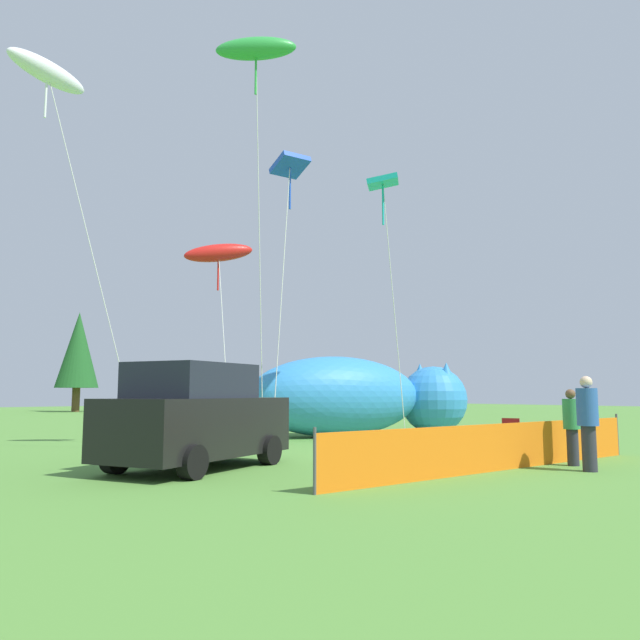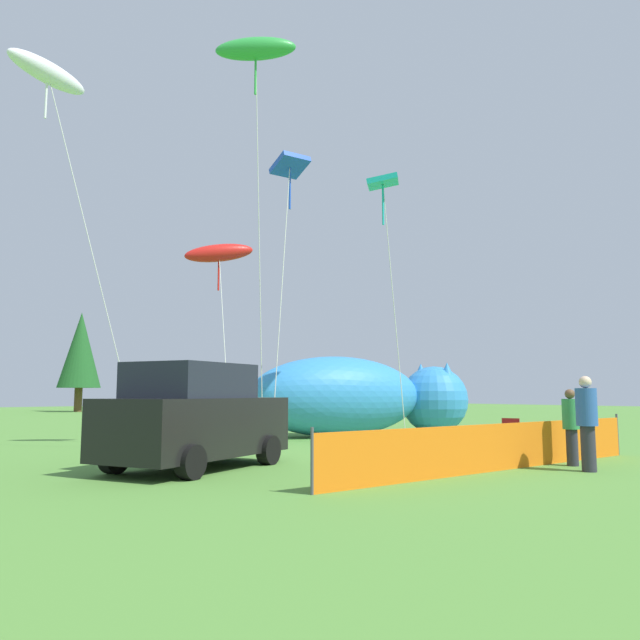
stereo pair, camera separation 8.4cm
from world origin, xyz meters
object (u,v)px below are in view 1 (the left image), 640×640
Objects in this scene: kite_red_lizard at (219,253)px; kite_teal_diamond at (383,187)px; kite_white_ghost at (48,73)px; kite_blue_box at (290,170)px; parked_car at (196,417)px; inflatable_cat at (358,399)px; spectator_in_black_shirt at (572,424)px; spectator_in_blue_shirt at (588,419)px; folding_chair at (510,432)px; kite_green_fish at (256,50)px.

kite_teal_diamond is (2.00, -5.82, 1.31)m from kite_red_lizard.
kite_blue_box is (5.76, -3.34, -2.26)m from kite_white_ghost.
kite_red_lizard reaches higher than parked_car.
kite_red_lizard is 0.86× the size of kite_teal_diamond.
inflatable_cat reaches higher than spectator_in_black_shirt.
parked_car is 2.87× the size of spectator_in_black_shirt.
spectator_in_blue_shirt is at bearing -57.99° from kite_white_ghost.
kite_white_ghost is (-6.98, 11.17, 9.13)m from spectator_in_blue_shirt.
kite_white_ghost is at bearing 122.01° from spectator_in_blue_shirt.
spectator_in_blue_shirt is (-3.57, -9.93, -0.27)m from inflatable_cat.
kite_white_ghost is (-9.21, 8.05, 9.62)m from folding_chair.
inflatable_cat is at bearing 72.65° from spectator_in_black_shirt.
parked_car is 0.67× the size of kite_red_lizard.
kite_red_lizard reaches higher than spectator_in_black_shirt.
kite_white_ghost is at bearing -60.53° from folding_chair.
kite_white_ghost reaches higher than kite_red_lizard.
kite_green_fish is 5.70m from kite_white_ghost.
inflatable_cat reaches higher than parked_car.
spectator_in_black_shirt is (-1.56, -2.44, 0.35)m from folding_chair.
folding_chair is at bearing -71.41° from kite_red_lizard.
spectator_in_blue_shirt reaches higher than spectator_in_black_shirt.
kite_teal_diamond is (6.71, 1.08, 6.53)m from parked_car.
kite_green_fish is at bearing 165.93° from kite_teal_diamond.
parked_car is at bearing -170.82° from kite_teal_diamond.
kite_green_fish is 3.30m from kite_blue_box.
spectator_in_black_shirt is at bearing 38.10° from folding_chair.
inflatable_cat is 9.71m from spectator_in_black_shirt.
kite_white_ghost is (-10.55, 1.23, 8.86)m from inflatable_cat.
kite_blue_box is (1.54, 0.44, -2.89)m from kite_green_fish.
spectator_in_blue_shirt is 0.23× the size of kite_teal_diamond.
folding_chair is 3.87m from spectator_in_blue_shirt.
parked_car is 8.09m from folding_chair.
kite_teal_diamond is at bearing -14.07° from kite_green_fish.
kite_teal_diamond is (1.18, 6.41, 6.55)m from spectator_in_blue_shirt.
kite_red_lizard is 0.82× the size of kite_blue_box.
folding_chair is 0.11× the size of kite_teal_diamond.
kite_white_ghost reaches higher than inflatable_cat.
kite_green_fish is 6.89m from kite_red_lizard.
spectator_in_black_shirt is 10.19m from kite_blue_box.
inflatable_cat is at bearing -27.48° from kite_red_lizard.
kite_blue_box is at bearing 98.81° from spectator_in_blue_shirt.
folding_chair is 11.18m from kite_red_lizard.
kite_white_ghost is at bearing 126.12° from spectator_in_black_shirt.
spectator_in_blue_shirt is 16.02m from kite_white_ghost.
spectator_in_blue_shirt is at bearing -81.19° from kite_blue_box.
spectator_in_blue_shirt is (-0.68, -0.68, 0.14)m from spectator_in_black_shirt.
spectator_in_black_shirt is 0.23× the size of kite_red_lizard.
spectator_in_blue_shirt is at bearing -100.41° from kite_teal_diamond.
kite_white_ghost is at bearing 149.73° from kite_teal_diamond.
parked_car is at bearing -76.09° from kite_white_ghost.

